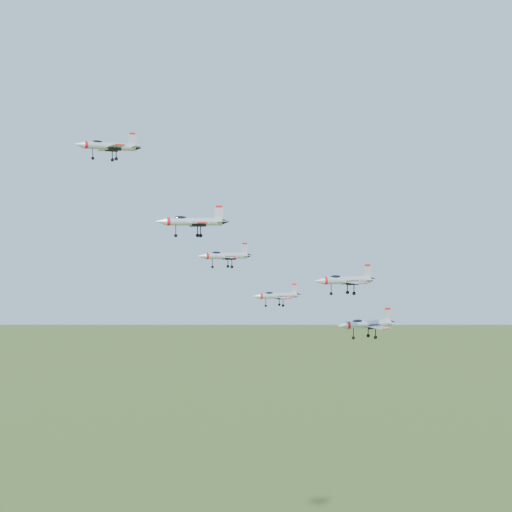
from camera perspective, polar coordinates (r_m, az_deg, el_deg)
name	(u,v)px	position (r m, az deg, el deg)	size (l,w,h in m)	color
jet_lead	(108,146)	(129.51, -11.78, 8.62)	(12.42, 10.26, 3.32)	#B8BDC6
jet_left_high	(225,256)	(132.51, -2.53, 0.03)	(11.14, 9.16, 2.98)	#B8BDC6
jet_right_high	(192,221)	(108.69, -5.15, 2.78)	(11.60, 9.69, 3.10)	#B8BDC6
jet_left_low	(276,295)	(138.95, 1.65, -3.17)	(10.45, 8.66, 2.79)	#B8BDC6
jet_right_low	(345,280)	(119.21, 7.12, -1.91)	(11.90, 9.82, 3.18)	#B8BDC6
jet_trail	(366,324)	(138.02, 8.82, -5.39)	(13.43, 11.01, 3.61)	#B8BDC6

